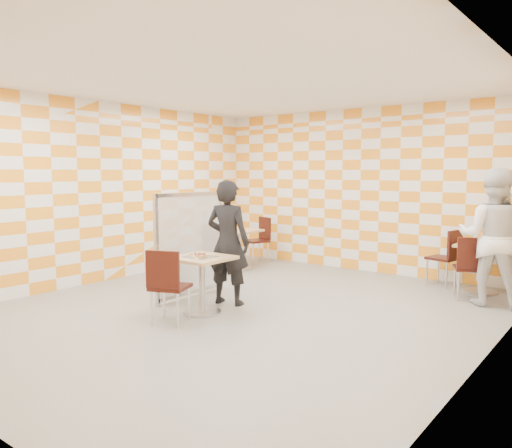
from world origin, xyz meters
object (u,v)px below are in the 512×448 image
Objects in this scene: man_dark at (228,242)px; chair_empty_near at (215,245)px; chair_second_side at (448,253)px; man_white at (492,237)px; soda_bottle at (495,238)px; partition at (191,244)px; sport_bottle at (476,237)px; chair_second_front at (471,263)px; chair_empty_far at (260,236)px; chair_main_front at (167,281)px; main_table at (202,275)px; second_table at (482,260)px; empty_table at (239,242)px.

chair_empty_near is at bearing -55.29° from man_dark.
chair_second_side is 0.49× the size of man_white.
chair_empty_near is 4.53m from soda_bottle.
chair_second_side is 4.10m from partition.
sport_bottle reaches higher than chair_second_side.
chair_second_front is 0.49× the size of man_white.
chair_second_side is 3.68m from chair_empty_far.
chair_empty_far is at bearing -178.76° from soda_bottle.
man_dark is 4.03m from soda_bottle.
chair_empty_near is (-1.52, 2.53, 0.00)m from chair_main_front.
man_dark is (-2.63, -2.25, 0.32)m from chair_second_front.
chair_empty_near is 1.99m from man_dark.
sport_bottle is at bearing 43.46° from partition.
chair_empty_near is at bearing 121.08° from chair_main_front.
man_dark is (-0.07, 1.20, 0.32)m from chair_main_front.
chair_main_front is 1.00× the size of chair_empty_near.
man_white is (0.27, -0.06, 0.40)m from chair_second_front.
chair_second_side is (2.04, 4.15, 0.00)m from chair_main_front.
soda_bottle reaches higher than chair_empty_near.
partition is 6.74× the size of soda_bottle.
man_dark reaches higher than chair_main_front.
man_white is (0.80, -0.76, 0.40)m from chair_second_side.
chair_second_front and chair_empty_far have the same top height.
main_table is 1.00× the size of second_table.
chair_second_side is at bearing 47.23° from partition.
chair_empty_far is 3.24m from man_dark.
sport_bottle is 0.87× the size of soda_bottle.
chair_second_front reaches higher than empty_table.
man_dark reaches higher than chair_empty_near.
man_dark reaches higher than chair_second_front.
chair_main_front is at bearing -126.61° from chair_second_front.
chair_empty_near is 0.53× the size of man_dark.
partition reaches higher than soda_bottle.
chair_empty_far is (-3.68, -0.13, 0.00)m from chair_second_side.
partition is 4.38m from sport_bottle.
main_table is at bearing 81.13° from man_dark.
man_white is (3.58, 2.25, 0.15)m from partition.
chair_main_front is at bearing -67.76° from chair_empty_far.
chair_empty_far is (-0.08, 0.77, 0.04)m from empty_table.
sport_bottle is (-0.40, 0.76, -0.11)m from man_white.
man_dark reaches higher than partition.
chair_second_front is 0.53× the size of man_dark.
soda_bottle is (2.79, 2.91, -0.01)m from man_dark.
chair_second_side is 3.64m from man_dark.
chair_main_front reaches higher than second_table.
man_white is at bearing 1.88° from empty_table.
main_table and empty_table have the same top height.
soda_bottle is (0.68, -0.04, 0.31)m from chair_second_side.
man_dark is at bearing -133.76° from soda_bottle.
sport_bottle is at bearing 22.30° from chair_empty_near.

